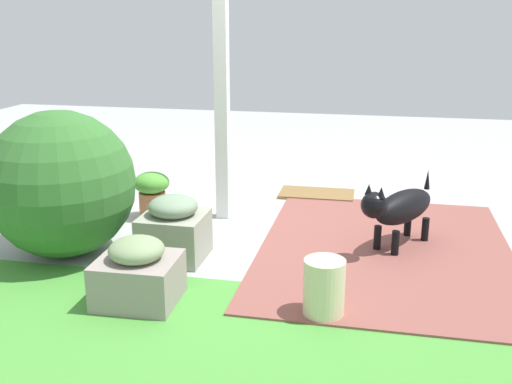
{
  "coord_description": "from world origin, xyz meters",
  "views": [
    {
      "loc": [
        -0.89,
        4.42,
        1.65
      ],
      "look_at": [
        0.02,
        0.12,
        0.35
      ],
      "focal_mm": 41.63,
      "sensor_mm": 36.0,
      "label": 1
    }
  ],
  "objects_px": {
    "stone_planter_far": "(138,274)",
    "terracotta_pot_broad": "(152,192)",
    "porch_pillar": "(222,93)",
    "stone_planter_mid": "(174,229)",
    "dog": "(399,208)",
    "round_shrub": "(61,184)",
    "ceramic_urn": "(324,288)",
    "doormat": "(317,194)"
  },
  "relations": [
    {
      "from": "stone_planter_far",
      "to": "terracotta_pot_broad",
      "type": "relative_size",
      "value": 1.22
    },
    {
      "from": "porch_pillar",
      "to": "terracotta_pot_broad",
      "type": "bearing_deg",
      "value": 13.72
    },
    {
      "from": "stone_planter_mid",
      "to": "dog",
      "type": "xyz_separation_m",
      "value": [
        -1.55,
        -0.5,
        0.11
      ]
    },
    {
      "from": "stone_planter_mid",
      "to": "round_shrub",
      "type": "relative_size",
      "value": 0.44
    },
    {
      "from": "round_shrub",
      "to": "terracotta_pot_broad",
      "type": "bearing_deg",
      "value": -109.57
    },
    {
      "from": "stone_planter_far",
      "to": "ceramic_urn",
      "type": "height_order",
      "value": "stone_planter_far"
    },
    {
      "from": "terracotta_pot_broad",
      "to": "dog",
      "type": "bearing_deg",
      "value": 171.61
    },
    {
      "from": "porch_pillar",
      "to": "round_shrub",
      "type": "bearing_deg",
      "value": 48.71
    },
    {
      "from": "round_shrub",
      "to": "dog",
      "type": "height_order",
      "value": "round_shrub"
    },
    {
      "from": "dog",
      "to": "doormat",
      "type": "height_order",
      "value": "dog"
    },
    {
      "from": "doormat",
      "to": "stone_planter_mid",
      "type": "bearing_deg",
      "value": 64.79
    },
    {
      "from": "doormat",
      "to": "dog",
      "type": "bearing_deg",
      "value": 120.63
    },
    {
      "from": "dog",
      "to": "doormat",
      "type": "distance_m",
      "value": 1.47
    },
    {
      "from": "ceramic_urn",
      "to": "doormat",
      "type": "distance_m",
      "value": 2.4
    },
    {
      "from": "stone_planter_far",
      "to": "terracotta_pot_broad",
      "type": "distance_m",
      "value": 1.57
    },
    {
      "from": "terracotta_pot_broad",
      "to": "porch_pillar",
      "type": "bearing_deg",
      "value": -166.28
    },
    {
      "from": "ceramic_urn",
      "to": "doormat",
      "type": "height_order",
      "value": "ceramic_urn"
    },
    {
      "from": "stone_planter_far",
      "to": "round_shrub",
      "type": "distance_m",
      "value": 1.07
    },
    {
      "from": "stone_planter_mid",
      "to": "ceramic_urn",
      "type": "xyz_separation_m",
      "value": [
        -1.12,
        0.64,
        -0.04
      ]
    },
    {
      "from": "porch_pillar",
      "to": "dog",
      "type": "xyz_separation_m",
      "value": [
        -1.44,
        0.44,
        -0.74
      ]
    },
    {
      "from": "porch_pillar",
      "to": "dog",
      "type": "bearing_deg",
      "value": 162.93
    },
    {
      "from": "round_shrub",
      "to": "dog",
      "type": "relative_size",
      "value": 1.41
    },
    {
      "from": "round_shrub",
      "to": "porch_pillar",
      "type": "bearing_deg",
      "value": -131.29
    },
    {
      "from": "ceramic_urn",
      "to": "stone_planter_far",
      "type": "bearing_deg",
      "value": 2.75
    },
    {
      "from": "dog",
      "to": "terracotta_pot_broad",
      "type": "bearing_deg",
      "value": -8.39
    },
    {
      "from": "round_shrub",
      "to": "ceramic_urn",
      "type": "relative_size",
      "value": 3.02
    },
    {
      "from": "porch_pillar",
      "to": "stone_planter_mid",
      "type": "distance_m",
      "value": 1.27
    },
    {
      "from": "dog",
      "to": "ceramic_urn",
      "type": "height_order",
      "value": "dog"
    },
    {
      "from": "ceramic_urn",
      "to": "dog",
      "type": "bearing_deg",
      "value": -110.63
    },
    {
      "from": "porch_pillar",
      "to": "round_shrub",
      "type": "relative_size",
      "value": 2.03
    },
    {
      "from": "porch_pillar",
      "to": "terracotta_pot_broad",
      "type": "xyz_separation_m",
      "value": [
        0.59,
        0.14,
        -0.83
      ]
    },
    {
      "from": "stone_planter_far",
      "to": "dog",
      "type": "xyz_separation_m",
      "value": [
        -1.53,
        -1.19,
        0.14
      ]
    },
    {
      "from": "terracotta_pot_broad",
      "to": "stone_planter_far",
      "type": "bearing_deg",
      "value": 108.45
    },
    {
      "from": "stone_planter_far",
      "to": "ceramic_urn",
      "type": "relative_size",
      "value": 1.4
    },
    {
      "from": "porch_pillar",
      "to": "stone_planter_mid",
      "type": "xyz_separation_m",
      "value": [
        0.11,
        0.95,
        -0.84
      ]
    },
    {
      "from": "stone_planter_mid",
      "to": "stone_planter_far",
      "type": "relative_size",
      "value": 0.96
    },
    {
      "from": "dog",
      "to": "ceramic_urn",
      "type": "bearing_deg",
      "value": 69.37
    },
    {
      "from": "stone_planter_mid",
      "to": "terracotta_pot_broad",
      "type": "xyz_separation_m",
      "value": [
        0.48,
        -0.8,
        0.01
      ]
    },
    {
      "from": "doormat",
      "to": "porch_pillar",
      "type": "bearing_deg",
      "value": 48.08
    },
    {
      "from": "porch_pillar",
      "to": "doormat",
      "type": "relative_size",
      "value": 3.01
    },
    {
      "from": "stone_planter_far",
      "to": "dog",
      "type": "bearing_deg",
      "value": -142.09
    },
    {
      "from": "stone_planter_far",
      "to": "round_shrub",
      "type": "bearing_deg",
      "value": -36.88
    }
  ]
}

